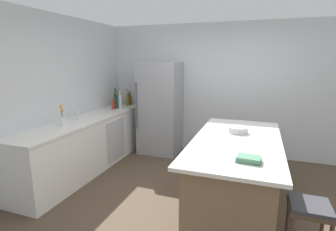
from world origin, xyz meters
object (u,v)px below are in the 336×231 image
olive_oil_bottle (127,99)px  mixing_bowl (238,130)px  sink_faucet (77,111)px  soda_bottle (120,101)px  syrup_bottle (121,101)px  whiskey_bottle (130,100)px  vinegar_bottle (118,101)px  kitchen_island (235,174)px  hot_sauce_bottle (113,105)px  flower_vase (62,120)px  wine_bottle (116,100)px  refrigerator (160,108)px  cookbook_stack (249,159)px  bar_stool (309,215)px

olive_oil_bottle → mixing_bowl: 2.80m
sink_faucet → soda_bottle: (0.10, 1.21, -0.01)m
syrup_bottle → whiskey_bottle: bearing=59.5°
vinegar_bottle → soda_bottle: size_ratio=0.87×
whiskey_bottle → syrup_bottle: (-0.11, -0.19, -0.00)m
kitchen_island → hot_sauce_bottle: (-2.53, 1.24, 0.54)m
flower_vase → olive_oil_bottle: bearing=87.8°
wine_bottle → mixing_bowl: 2.70m
olive_oil_bottle → wine_bottle: (-0.07, -0.37, 0.03)m
refrigerator → cookbook_stack: 3.00m
hot_sauce_bottle → mixing_bowl: hot_sauce_bottle is taller
wine_bottle → hot_sauce_bottle: 0.13m
refrigerator → hot_sauce_bottle: bearing=-153.4°
whiskey_bottle → olive_oil_bottle: olive_oil_bottle is taller
cookbook_stack → mixing_bowl: 1.04m
vinegar_bottle → hot_sauce_bottle: 0.28m
refrigerator → whiskey_bottle: size_ratio=6.25×
sink_faucet → syrup_bottle: 1.40m
kitchen_island → whiskey_bottle: bearing=143.4°
hot_sauce_bottle → cookbook_stack: (2.69, -1.94, -0.06)m
bar_stool → cookbook_stack: bearing=170.7°
flower_vase → mixing_bowl: (2.51, 0.49, -0.05)m
vinegar_bottle → sink_faucet: bearing=-90.4°
kitchen_island → vinegar_bottle: bearing=149.2°
sink_faucet → olive_oil_bottle: 1.49m
bar_stool → kitchen_island: bearing=132.6°
flower_vase → olive_oil_bottle: 1.89m
whiskey_bottle → hot_sauce_bottle: 0.58m
kitchen_island → refrigerator: (-1.67, 1.67, 0.45)m
mixing_bowl → vinegar_bottle: bearing=154.7°
kitchen_island → soda_bottle: 2.92m
refrigerator → hot_sauce_bottle: refrigerator is taller
syrup_bottle → mixing_bowl: size_ratio=1.13×
vinegar_bottle → soda_bottle: bearing=-41.6°
kitchen_island → cookbook_stack: bearing=-76.3°
soda_bottle → wine_bottle: bearing=-120.8°
refrigerator → mixing_bowl: size_ratio=6.97×
whiskey_bottle → vinegar_bottle: vinegar_bottle is taller
vinegar_bottle → wine_bottle: bearing=-76.1°
sink_faucet → hot_sauce_bottle: bearing=87.7°
kitchen_island → flower_vase: bearing=-176.2°
kitchen_island → vinegar_bottle: size_ratio=6.55×
kitchen_island → refrigerator: size_ratio=1.19×
wine_bottle → refrigerator: bearing=20.7°
whiskey_bottle → soda_bottle: 0.38m
refrigerator → whiskey_bottle: bearing=169.1°
flower_vase → cookbook_stack: bearing=-11.1°
syrup_bottle → vinegar_bottle: size_ratio=0.90×
bar_stool → soda_bottle: soda_bottle is taller
olive_oil_bottle → soda_bottle: 0.28m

